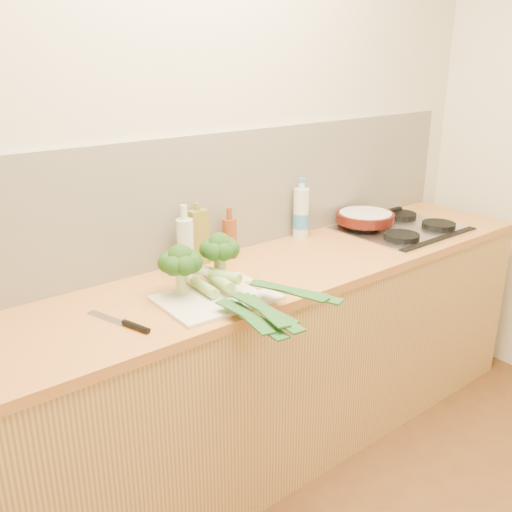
{
  "coord_description": "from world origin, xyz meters",
  "views": [
    {
      "loc": [
        -1.31,
        -0.51,
        1.76
      ],
      "look_at": [
        -0.01,
        1.1,
        1.02
      ],
      "focal_mm": 40.0,
      "sensor_mm": 36.0,
      "label": 1
    }
  ],
  "objects_px": {
    "gas_hob": "(402,227)",
    "chopping_board": "(216,298)",
    "chefs_knife": "(128,324)",
    "skillet": "(366,217)"
  },
  "relations": [
    {
      "from": "gas_hob",
      "to": "chopping_board",
      "type": "xyz_separation_m",
      "value": [
        -1.23,
        -0.11,
        -0.01
      ]
    },
    {
      "from": "chopping_board",
      "to": "chefs_knife",
      "type": "bearing_deg",
      "value": -178.08
    },
    {
      "from": "gas_hob",
      "to": "chopping_board",
      "type": "bearing_deg",
      "value": -174.82
    },
    {
      "from": "chopping_board",
      "to": "skillet",
      "type": "height_order",
      "value": "skillet"
    },
    {
      "from": "chefs_knife",
      "to": "skillet",
      "type": "xyz_separation_m",
      "value": [
        1.46,
        0.24,
        0.06
      ]
    },
    {
      "from": "skillet",
      "to": "chopping_board",
      "type": "bearing_deg",
      "value": -167.63
    },
    {
      "from": "gas_hob",
      "to": "chopping_board",
      "type": "height_order",
      "value": "gas_hob"
    },
    {
      "from": "gas_hob",
      "to": "chefs_knife",
      "type": "distance_m",
      "value": 1.59
    },
    {
      "from": "chefs_knife",
      "to": "chopping_board",
      "type": "bearing_deg",
      "value": -16.62
    },
    {
      "from": "chopping_board",
      "to": "chefs_knife",
      "type": "relative_size",
      "value": 1.46
    }
  ]
}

